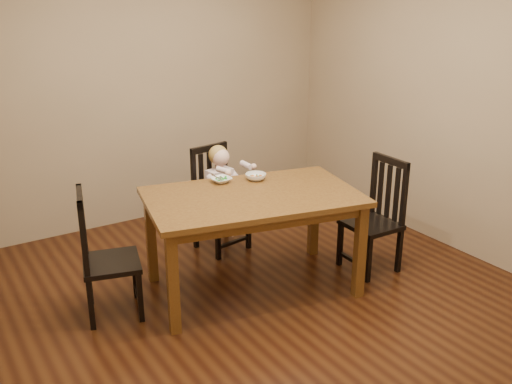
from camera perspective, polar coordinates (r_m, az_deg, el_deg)
room at (r=4.02m, az=0.19°, el=6.62°), size 4.01×4.01×2.71m
dining_table at (r=4.33m, az=-0.35°, el=-1.37°), size 1.76×1.27×0.79m
chair_child at (r=5.16m, az=-3.81°, el=-0.83°), size 0.46×0.45×0.94m
chair_left at (r=4.22m, az=-14.97°, el=-6.29°), size 0.49×0.50×0.96m
chair_right at (r=4.86m, az=11.89°, el=-2.47°), size 0.40×0.42×0.96m
toddler at (r=5.08m, az=-3.51°, el=0.42°), size 0.35×0.41×0.51m
bowl_peas at (r=4.57m, az=-3.50°, el=1.21°), size 0.17×0.17×0.04m
bowl_veg at (r=4.62m, az=-0.02°, el=1.54°), size 0.21×0.21×0.05m
fork at (r=4.53m, az=-3.92°, el=1.38°), size 0.06×0.11×0.04m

